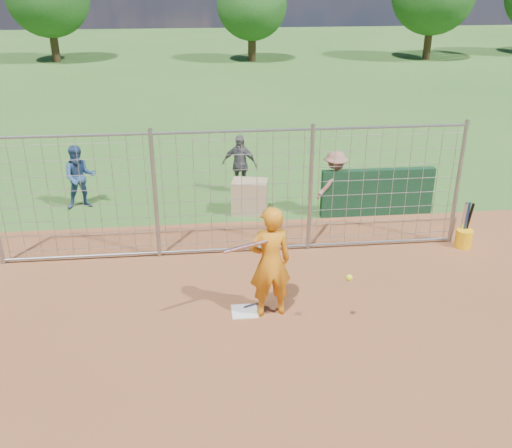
{
  "coord_description": "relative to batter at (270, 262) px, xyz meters",
  "views": [
    {
      "loc": [
        -0.68,
        -8.25,
        5.23
      ],
      "look_at": [
        0.3,
        0.8,
        1.15
      ],
      "focal_mm": 40.0,
      "sensor_mm": 36.0,
      "label": 1
    }
  ],
  "objects": [
    {
      "name": "bystander_b",
      "position": [
        -0.04,
        5.61,
        -0.19
      ],
      "size": [
        0.97,
        0.67,
        1.53
      ],
      "primitive_type": "imported",
      "rotation": [
        0.0,
        0.0,
        -0.37
      ],
      "color": "#4E4F53",
      "rests_on": "ground"
    },
    {
      "name": "backstop_fence",
      "position": [
        -0.41,
        2.29,
        0.3
      ],
      "size": [
        9.08,
        0.08,
        2.6
      ],
      "color": "gray",
      "rests_on": "ground"
    },
    {
      "name": "bystander_c",
      "position": [
        2.01,
        4.0,
        -0.19
      ],
      "size": [
        1.14,
        1.0,
        1.52
      ],
      "primitive_type": "imported",
      "rotation": [
        0.0,
        0.0,
        3.69
      ],
      "color": "#8C5C4C",
      "rests_on": "ground"
    },
    {
      "name": "bystander_a",
      "position": [
        -3.84,
        5.06,
        -0.19
      ],
      "size": [
        0.84,
        0.71,
        1.53
      ],
      "primitive_type": "imported",
      "rotation": [
        0.0,
        0.0,
        0.2
      ],
      "color": "navy",
      "rests_on": "ground"
    },
    {
      "name": "equipment_bin",
      "position": [
        0.09,
        4.29,
        -0.56
      ],
      "size": [
        0.9,
        0.7,
        0.8
      ],
      "primitive_type": "cube",
      "rotation": [
        0.0,
        0.0,
        -0.21
      ],
      "color": "tan",
      "rests_on": "ground"
    },
    {
      "name": "dugout_wall",
      "position": [
        2.99,
        3.89,
        -0.41
      ],
      "size": [
        2.6,
        0.2,
        1.1
      ],
      "primitive_type": "cube",
      "color": "#11381E",
      "rests_on": "ground"
    },
    {
      "name": "ground",
      "position": [
        -0.41,
        0.29,
        -0.96
      ],
      "size": [
        100.0,
        100.0,
        0.0
      ],
      "primitive_type": "plane",
      "color": "#2D591E",
      "rests_on": "ground"
    },
    {
      "name": "bucket_with_bats",
      "position": [
        4.28,
        2.04,
        -0.71
      ],
      "size": [
        0.34,
        0.34,
        0.98
      ],
      "color": "#FDAF0D",
      "rests_on": "ground"
    },
    {
      "name": "batter",
      "position": [
        0.0,
        0.0,
        0.0
      ],
      "size": [
        0.76,
        0.56,
        1.91
      ],
      "primitive_type": "imported",
      "rotation": [
        0.0,
        0.0,
        3.29
      ],
      "color": "orange",
      "rests_on": "ground"
    },
    {
      "name": "equipment_in_play",
      "position": [
        0.0,
        -0.31,
        0.32
      ],
      "size": [
        1.97,
        0.56,
        0.57
      ],
      "color": "silver",
      "rests_on": "ground"
    },
    {
      "name": "infield_dirt",
      "position": [
        -0.41,
        -2.71,
        -0.95
      ],
      "size": [
        18.0,
        18.0,
        0.0
      ],
      "primitive_type": "plane",
      "color": "brown",
      "rests_on": "ground"
    },
    {
      "name": "home_plate",
      "position": [
        -0.41,
        0.09,
        -0.95
      ],
      "size": [
        0.43,
        0.43,
        0.02
      ],
      "primitive_type": "cube",
      "color": "silver",
      "rests_on": "ground"
    }
  ]
}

